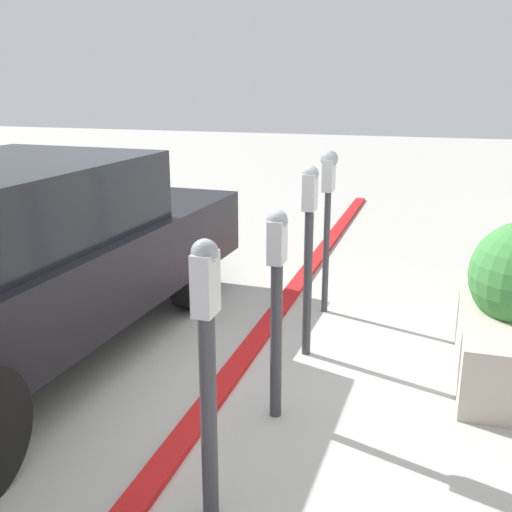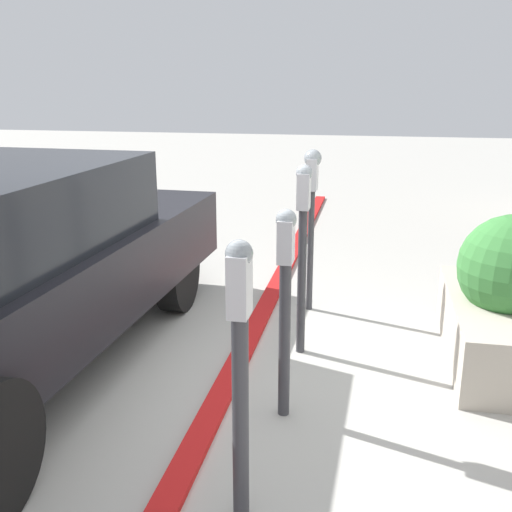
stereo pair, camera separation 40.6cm
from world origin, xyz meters
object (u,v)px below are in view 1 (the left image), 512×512
(parking_meter_nearest, at_px, (207,355))
(parking_meter_second, at_px, (277,290))
(parking_meter_middle, at_px, (309,235))
(parked_car_front, at_px, (8,261))
(parking_meter_fourth, at_px, (328,195))

(parking_meter_nearest, bearing_deg, parking_meter_second, -3.53)
(parking_meter_middle, bearing_deg, parked_car_front, 111.28)
(parking_meter_second, distance_m, parking_meter_fourth, 1.87)
(parking_meter_second, xyz_separation_m, parking_meter_fourth, (1.86, 0.04, 0.25))
(parking_meter_nearest, xyz_separation_m, parked_car_front, (1.12, 1.99, -0.05))
(parking_meter_nearest, relative_size, parked_car_front, 0.30)
(parking_meter_middle, bearing_deg, parking_meter_second, -179.40)
(parking_meter_nearest, relative_size, parking_meter_second, 1.05)
(parking_meter_second, distance_m, parking_meter_middle, 0.94)
(parking_meter_nearest, distance_m, parking_meter_second, 0.98)
(parking_meter_second, distance_m, parked_car_front, 2.05)
(parking_meter_second, bearing_deg, parked_car_front, 86.06)
(parking_meter_second, relative_size, parking_meter_fourth, 0.90)
(parking_meter_nearest, height_order, parking_meter_fourth, parking_meter_fourth)
(parking_meter_second, height_order, parked_car_front, parked_car_front)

